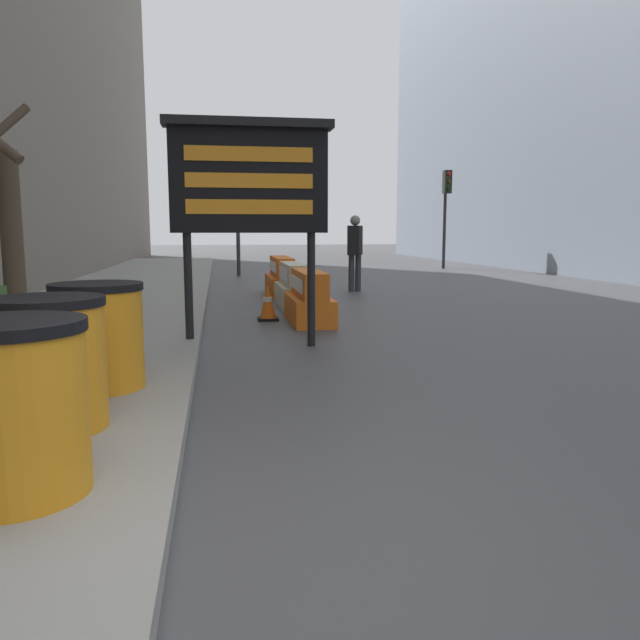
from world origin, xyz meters
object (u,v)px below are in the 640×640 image
Objects in this scene: jersey_barrier_cream at (293,287)px; traffic_light_near_curb at (237,170)px; jersey_barrier_orange_near at (309,299)px; barrel_drum_middle at (49,363)px; jersey_barrier_orange_far at (282,278)px; traffic_cone_near at (268,303)px; barrel_drum_foreground at (11,408)px; message_board at (249,180)px; barrel_drum_back at (98,336)px; traffic_light_far_side at (446,198)px; pedestrian_worker at (355,247)px.

traffic_light_near_curb is at bearing 95.56° from jersey_barrier_cream.
jersey_barrier_orange_near is 0.38× the size of traffic_light_near_curb.
traffic_light_near_curb is at bearing 83.58° from barrel_drum_middle.
jersey_barrier_orange_near is at bearing -90.00° from jersey_barrier_orange_far.
jersey_barrier_orange_far is 3.36× the size of traffic_cone_near.
barrel_drum_foreground is at bearing -84.96° from barrel_drum_middle.
message_board is at bearing -116.18° from jersey_barrier_orange_near.
barrel_drum_back reaches higher than jersey_barrier_cream.
message_board is 0.60× the size of traffic_light_near_curb.
jersey_barrier_orange_far is at bearing 80.89° from message_board.
message_board is 16.97m from traffic_light_far_side.
jersey_barrier_cream is (2.52, 7.56, -0.22)m from barrel_drum_middle.
traffic_cone_near is 14.93m from traffic_light_far_side.
jersey_barrier_orange_far is at bearing 75.44° from barrel_drum_middle.
barrel_drum_middle is 0.48× the size of jersey_barrier_cream.
traffic_cone_near is 5.15m from pedestrian_worker.
traffic_light_near_curb is at bearing 84.32° from barrel_drum_foreground.
traffic_light_far_side reaches higher than barrel_drum_foreground.
message_board is 1.58× the size of jersey_barrier_orange_near.
traffic_cone_near is (-0.63, -3.98, -0.09)m from jersey_barrier_orange_far.
traffic_light_far_side is at bearing 19.61° from traffic_light_near_curb.
jersey_barrier_orange_near is 4.26m from jersey_barrier_orange_far.
barrel_drum_foreground reaches higher than jersey_barrier_orange_near.
barrel_drum_back is 0.32× the size of message_board.
barrel_drum_middle is 10.02m from jersey_barrier_orange_far.
barrel_drum_foreground is 1.00× the size of barrel_drum_back.
barrel_drum_back reaches higher than jersey_barrier_orange_far.
jersey_barrier_orange_near is (2.40, 4.36, -0.22)m from barrel_drum_back.
jersey_barrier_cream is 1.02× the size of pedestrian_worker.
traffic_light_far_side reaches higher than jersey_barrier_orange_near.
barrel_drum_foreground is at bearing -116.03° from traffic_light_far_side.
jersey_barrier_orange_near is at bearing 65.15° from barrel_drum_middle.
pedestrian_worker is (4.19, 9.12, 0.48)m from barrel_drum_back.
barrel_drum_back is 0.51× the size of jersey_barrier_orange_near.
traffic_light_near_curb is at bearing 90.85° from traffic_cone_near.
jersey_barrier_orange_near is 14.84m from traffic_light_far_side.
jersey_barrier_cream is at bearing -11.19° from pedestrian_worker.
traffic_light_far_side reaches higher than pedestrian_worker.
jersey_barrier_cream is at bearing 71.21° from traffic_cone_near.
jersey_barrier_orange_far reaches higher than jersey_barrier_orange_near.
jersey_barrier_cream is at bearing -123.25° from traffic_light_far_side.
barrel_drum_foreground is at bearing -104.81° from traffic_cone_near.
message_board reaches higher than jersey_barrier_orange_near.
jersey_barrier_orange_near is 10.52m from traffic_light_near_curb.
barrel_drum_back is 0.48× the size of jersey_barrier_cream.
traffic_light_far_side is at bearing 61.65° from message_board.
traffic_light_far_side is (7.67, 12.59, 2.36)m from traffic_cone_near.
barrel_drum_middle is 7.98m from jersey_barrier_cream.
traffic_cone_near is at bearing 71.70° from barrel_drum_middle.
traffic_cone_near is (0.38, 2.34, -1.75)m from message_board.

